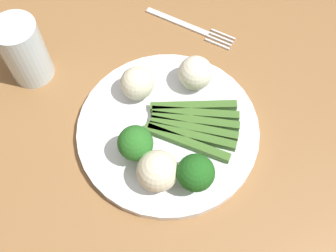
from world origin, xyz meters
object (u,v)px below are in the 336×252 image
dining_table (137,183)px  broccoli_near_center (196,173)px  cauliflower_front (195,73)px  asparagus_bundle (193,125)px  plate (168,130)px  water_glass (24,51)px  broccoli_outer_edge (135,143)px  cauliflower_right (157,171)px  cauliflower_edge (137,83)px  fork (190,27)px

dining_table → broccoli_near_center: bearing=83.0°
broccoli_near_center → cauliflower_front: (-0.16, -0.04, -0.01)m
dining_table → asparagus_bundle: bearing=135.4°
plate → water_glass: water_glass is taller
broccoli_outer_edge → cauliflower_right: size_ratio=1.06×
dining_table → cauliflower_right: 0.14m
broccoli_near_center → water_glass: 0.32m
dining_table → broccoli_near_center: (0.01, 0.09, 0.14)m
cauliflower_front → cauliflower_edge: (0.04, -0.08, -0.00)m
water_glass → plate: bearing=79.0°
plate → cauliflower_right: (0.08, 0.01, 0.04)m
water_glass → cauliflower_edge: bearing=89.9°
broccoli_outer_edge → water_glass: size_ratio=0.56×
plate → water_glass: size_ratio=2.49×
dining_table → water_glass: (-0.11, -0.20, 0.15)m
cauliflower_edge → water_glass: 0.18m
asparagus_bundle → fork: 0.20m
plate → fork: 0.21m
broccoli_near_center → water_glass: (-0.12, -0.30, 0.00)m
broccoli_outer_edge → asparagus_bundle: bearing=134.5°
broccoli_near_center → asparagus_bundle: bearing=-164.3°
broccoli_near_center → fork: bearing=-164.7°
dining_table → water_glass: size_ratio=11.78×
dining_table → broccoli_near_center: 0.17m
dining_table → fork: (-0.27, 0.02, 0.09)m
dining_table → plate: size_ratio=4.73×
dining_table → fork: size_ratio=7.72×
cauliflower_edge → fork: size_ratio=0.31×
cauliflower_front → dining_table: bearing=-20.3°
broccoli_outer_edge → cauliflower_front: broccoli_outer_edge is taller
broccoli_outer_edge → cauliflower_right: bearing=54.8°
dining_table → cauliflower_edge: (-0.11, -0.02, 0.13)m
plate → cauliflower_front: (-0.09, 0.02, 0.03)m
broccoli_outer_edge → broccoli_near_center: broccoli_near_center is taller
fork → cauliflower_right: bearing=-72.4°
dining_table → cauliflower_right: (0.02, 0.04, 0.13)m
plate → cauliflower_edge: (-0.05, -0.06, 0.03)m
cauliflower_right → broccoli_near_center: bearing=99.2°
cauliflower_front → fork: cauliflower_front is taller
broccoli_outer_edge → cauliflower_front: 0.15m
cauliflower_front → broccoli_outer_edge: bearing=-19.3°
cauliflower_front → water_glass: size_ratio=0.48×
cauliflower_edge → fork: 0.17m
cauliflower_edge → cauliflower_right: 0.14m
broccoli_outer_edge → cauliflower_right: broccoli_outer_edge is taller
cauliflower_front → plate: bearing=-11.7°
asparagus_bundle → water_glass: water_glass is taller
fork → plate: bearing=-72.6°
asparagus_bundle → broccoli_near_center: bearing=-80.1°
asparagus_bundle → cauliflower_right: size_ratio=2.43×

